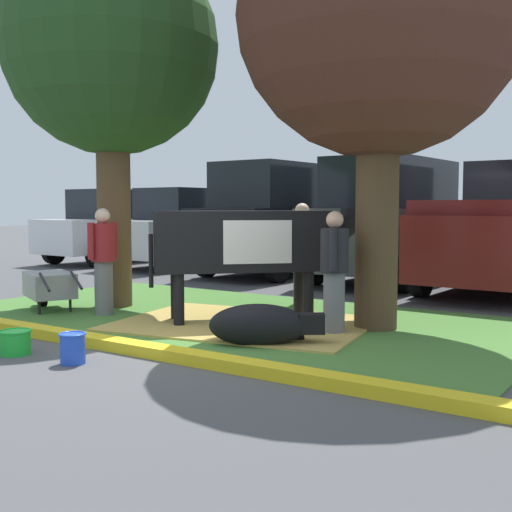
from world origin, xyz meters
The scene contains 19 objects.
ground_plane centered at (0.00, 0.00, 0.00)m, with size 80.00×80.00×0.00m, color #4C4C4F.
grass_island centered at (-0.45, 1.91, 0.01)m, with size 8.17×4.32×0.02m, color #477A33.
curb_yellow centered at (-0.45, -0.40, 0.06)m, with size 9.37×0.24×0.12m, color yellow.
hay_bedding centered at (0.06, 1.53, 0.03)m, with size 3.20×2.40×0.04m, color tan.
shade_tree_left centered at (-2.50, 1.72, 3.92)m, with size 3.26×3.26×5.60m.
shade_tree_right centered at (1.59, 2.27, 3.89)m, with size 3.56×3.56×5.72m.
cow_holstein centered at (-0.03, 1.81, 1.09)m, with size 2.46×2.50×1.54m.
calf_lying centered at (0.94, 0.64, 0.24)m, with size 1.26×1.01×0.48m.
person_handler centered at (1.33, 1.64, 0.80)m, with size 0.34×0.50×1.51m.
person_visitor_near centered at (-2.03, 1.06, 0.82)m, with size 0.34×0.53×1.53m.
person_visitor_far centered at (-0.17, 3.47, 0.86)m, with size 0.52×0.34×1.61m.
wheelbarrow centered at (-3.02, 0.88, 0.39)m, with size 1.57×1.06×0.63m.
bucket_green centered at (-0.99, -1.14, 0.14)m, with size 0.34×0.34×0.26m.
bucket_blue centered at (-0.18, -1.07, 0.16)m, with size 0.27×0.27×0.31m.
hatchback_white centered at (-8.47, 7.46, 0.98)m, with size 2.15×4.46×2.02m.
sedan_silver centered at (-6.01, 7.54, 0.98)m, with size 2.15×4.46×2.02m.
suv_black centered at (-2.97, 7.30, 1.27)m, with size 2.25×4.67×2.52m.
suv_dark_grey centered at (-0.27, 7.32, 1.27)m, with size 2.25×4.67×2.52m.
pickup_truck_maroon centered at (2.12, 7.25, 1.11)m, with size 2.37×5.47×2.42m.
Camera 1 is at (4.86, -5.27, 1.56)m, focal length 45.20 mm.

